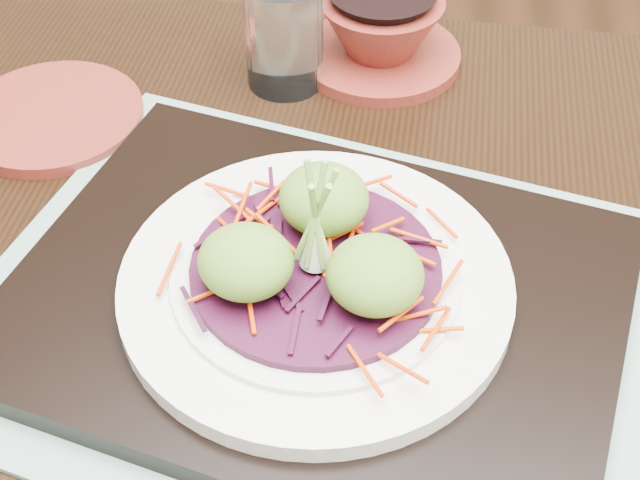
# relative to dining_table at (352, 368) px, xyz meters

# --- Properties ---
(dining_table) EXTENTS (1.10, 0.74, 0.68)m
(dining_table) POSITION_rel_dining_table_xyz_m (0.00, 0.00, 0.00)
(dining_table) COLOR black
(dining_table) RESTS_ON ground
(placemat) EXTENTS (0.52, 0.45, 0.00)m
(placemat) POSITION_rel_dining_table_xyz_m (-0.02, -0.02, 0.09)
(placemat) COLOR gray
(placemat) RESTS_ON dining_table
(serving_tray) EXTENTS (0.45, 0.38, 0.02)m
(serving_tray) POSITION_rel_dining_table_xyz_m (-0.02, -0.02, 0.10)
(serving_tray) COLOR black
(serving_tray) RESTS_ON placemat
(white_plate) EXTENTS (0.26, 0.26, 0.02)m
(white_plate) POSITION_rel_dining_table_xyz_m (-0.02, -0.02, 0.12)
(white_plate) COLOR silver
(white_plate) RESTS_ON serving_tray
(cabbage_bed) EXTENTS (0.16, 0.16, 0.01)m
(cabbage_bed) POSITION_rel_dining_table_xyz_m (-0.02, -0.02, 0.13)
(cabbage_bed) COLOR #3A0B22
(cabbage_bed) RESTS_ON white_plate
(carrot_julienne) EXTENTS (0.20, 0.20, 0.01)m
(carrot_julienne) POSITION_rel_dining_table_xyz_m (-0.02, -0.02, 0.14)
(carrot_julienne) COLOR #D03603
(carrot_julienne) RESTS_ON cabbage_bed
(guacamole_scoops) EXTENTS (0.14, 0.12, 0.04)m
(guacamole_scoops) POSITION_rel_dining_table_xyz_m (-0.02, -0.03, 0.16)
(guacamole_scoops) COLOR olive
(guacamole_scoops) RESTS_ON cabbage_bed
(scallion_garnish) EXTENTS (0.06, 0.06, 0.09)m
(scallion_garnish) POSITION_rel_dining_table_xyz_m (-0.02, -0.02, 0.18)
(scallion_garnish) COLOR #7AB146
(scallion_garnish) RESTS_ON cabbage_bed
(terracotta_side_plate) EXTENTS (0.18, 0.18, 0.01)m
(terracotta_side_plate) POSITION_rel_dining_table_xyz_m (-0.27, 0.15, 0.10)
(terracotta_side_plate) COLOR maroon
(terracotta_side_plate) RESTS_ON dining_table
(water_glass) EXTENTS (0.08, 0.08, 0.10)m
(water_glass) POSITION_rel_dining_table_xyz_m (-0.09, 0.24, 0.14)
(water_glass) COLOR white
(water_glass) RESTS_ON dining_table
(terracotta_bowl_set) EXTENTS (0.17, 0.17, 0.06)m
(terracotta_bowl_set) POSITION_rel_dining_table_xyz_m (-0.01, 0.28, 0.12)
(terracotta_bowl_set) COLOR maroon
(terracotta_bowl_set) RESTS_ON dining_table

